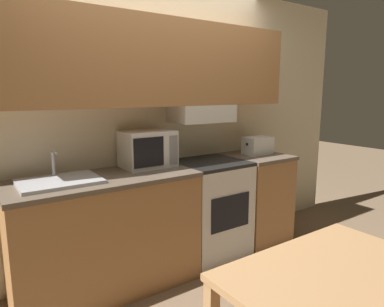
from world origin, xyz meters
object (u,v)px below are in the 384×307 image
Objects in this scene: sink_basin at (59,181)px; stove_range at (210,208)px; microwave at (148,149)px; toaster at (258,145)px; dining_table at (348,296)px.

stove_range is at bearing 0.18° from sink_basin.
stove_range is 2.13× the size of microwave.
toaster is (0.63, 0.02, 0.55)m from stove_range.
microwave is at bearing 168.21° from stove_range.
toaster reaches higher than stove_range.
dining_table is at bearing -87.50° from microwave.
sink_basin reaches higher than dining_table.
toaster is at bearing 1.72° from stove_range.
microwave is 1.21m from toaster.
microwave is 0.79× the size of sink_basin.
sink_basin is (-1.97, -0.02, -0.07)m from toaster.
stove_range is 1.68× the size of sink_basin.
microwave is 1.43× the size of toaster.
stove_range is at bearing 73.53° from dining_table.
microwave is 0.79m from sink_basin.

